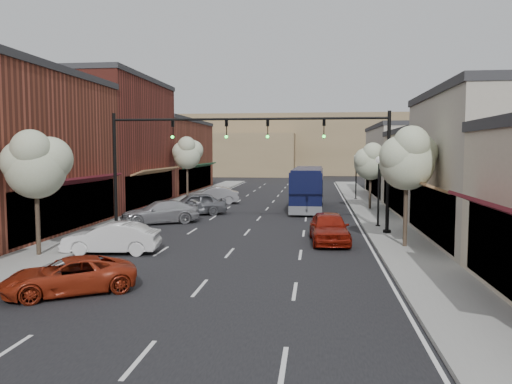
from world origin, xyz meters
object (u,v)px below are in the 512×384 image
(red_hatchback, at_px, (329,228))
(tree_right_far, at_px, (371,161))
(lamp_post_near, at_px, (379,180))
(parked_car_a, at_px, (69,276))
(parked_car_b, at_px, (112,238))
(parked_car_c, at_px, (160,212))
(coach_bus, at_px, (308,188))
(signal_mast_right, at_px, (345,153))
(parked_car_e, at_px, (213,195))
(tree_left_far, at_px, (187,153))
(parked_car_d, at_px, (194,204))
(signal_mast_left, at_px, (153,153))
(lamp_post_far, at_px, (356,169))
(tree_right_near, at_px, (408,158))
(tree_left_near, at_px, (36,163))

(red_hatchback, bearing_deg, tree_right_far, 72.20)
(lamp_post_near, height_order, parked_car_a, lamp_post_near)
(parked_car_b, relative_size, parked_car_c, 0.86)
(coach_bus, bearing_deg, signal_mast_right, -78.52)
(parked_car_c, bearing_deg, parked_car_e, 147.92)
(tree_left_far, relative_size, parked_car_e, 1.32)
(parked_car_d, distance_m, parked_car_e, 7.91)
(signal_mast_left, xyz_separation_m, parked_car_a, (1.42, -13.13, -4.02))
(parked_car_a, bearing_deg, parked_car_b, 158.19)
(parked_car_a, height_order, parked_car_e, parked_car_e)
(red_hatchback, height_order, parked_car_c, red_hatchback)
(red_hatchback, relative_size, parked_car_c, 0.92)
(lamp_post_near, height_order, parked_car_e, lamp_post_near)
(red_hatchback, relative_size, parked_car_b, 1.08)
(coach_bus, bearing_deg, red_hatchback, -83.97)
(tree_left_far, height_order, parked_car_a, tree_left_far)
(parked_car_d, height_order, parked_car_e, parked_car_d)
(lamp_post_near, xyz_separation_m, red_hatchback, (-3.12, -5.31, -2.20))
(lamp_post_far, bearing_deg, signal_mast_left, -123.86)
(tree_right_near, relative_size, parked_car_d, 1.23)
(lamp_post_near, height_order, lamp_post_far, same)
(signal_mast_left, height_order, parked_car_d, signal_mast_left)
(signal_mast_right, height_order, parked_car_e, signal_mast_right)
(tree_right_near, bearing_deg, tree_left_near, -166.45)
(lamp_post_near, bearing_deg, parked_car_b, -145.07)
(signal_mast_left, relative_size, tree_left_far, 1.34)
(red_hatchback, xyz_separation_m, parked_car_b, (-10.11, -3.93, -0.08))
(tree_left_far, xyz_separation_m, parked_car_a, (4.05, -31.08, -4.01))
(tree_right_near, bearing_deg, lamp_post_far, 91.30)
(signal_mast_right, height_order, parked_car_a, signal_mast_right)
(parked_car_c, bearing_deg, tree_left_near, -38.21)
(tree_left_near, bearing_deg, tree_left_far, 90.00)
(signal_mast_right, height_order, tree_left_near, signal_mast_right)
(signal_mast_left, bearing_deg, coach_bus, 53.94)
(tree_left_far, height_order, lamp_post_far, tree_left_far)
(parked_car_e, bearing_deg, tree_left_near, -19.31)
(tree_left_far, bearing_deg, signal_mast_right, -52.29)
(signal_mast_left, xyz_separation_m, tree_left_far, (-2.63, 17.95, -0.02))
(tree_left_far, xyz_separation_m, lamp_post_far, (16.05, 2.06, -1.60))
(tree_left_near, bearing_deg, signal_mast_right, 30.14)
(tree_right_far, xyz_separation_m, parked_car_e, (-13.57, 3.37, -3.23))
(signal_mast_left, distance_m, red_hatchback, 11.34)
(tree_left_near, bearing_deg, parked_car_d, 78.28)
(tree_left_near, height_order, parked_car_c, tree_left_near)
(lamp_post_far, height_order, parked_car_c, lamp_post_far)
(tree_right_far, distance_m, red_hatchback, 15.53)
(signal_mast_left, bearing_deg, parked_car_e, 88.53)
(signal_mast_left, bearing_deg, lamp_post_far, 56.14)
(red_hatchback, xyz_separation_m, parked_car_d, (-9.72, 10.22, 0.02))
(tree_left_far, xyz_separation_m, red_hatchback, (12.93, -20.75, -3.80))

